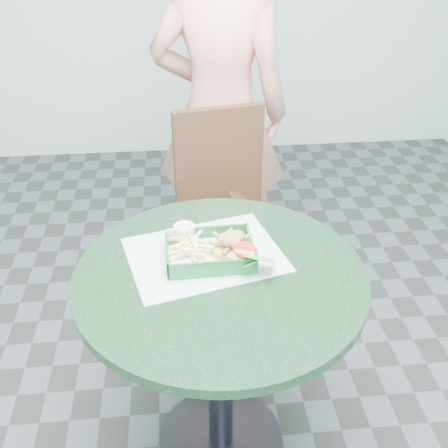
{
  "coord_description": "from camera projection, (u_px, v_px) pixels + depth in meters",
  "views": [
    {
      "loc": [
        -0.1,
        -1.15,
        1.68
      ],
      "look_at": [
        0.02,
        0.1,
        0.86
      ],
      "focal_mm": 42.0,
      "sensor_mm": 36.0,
      "label": 1
    }
  ],
  "objects": [
    {
      "name": "floor",
      "position": [
        221.0,
        441.0,
        1.88
      ],
      "size": [
        4.0,
        5.0,
        0.02
      ],
      "primitive_type": "cube",
      "color": "#303335",
      "rests_on": "ground"
    },
    {
      "name": "cafe_table",
      "position": [
        220.0,
        322.0,
        1.57
      ],
      "size": [
        0.82,
        0.82,
        0.75
      ],
      "color": "#282931",
      "rests_on": "floor"
    },
    {
      "name": "dining_chair",
      "position": [
        221.0,
        204.0,
        2.24
      ],
      "size": [
        0.38,
        0.39,
        0.93
      ],
      "rotation": [
        0.0,
        0.0,
        0.18
      ],
      "color": "#552E14",
      "rests_on": "floor"
    },
    {
      "name": "diner_person",
      "position": [
        220.0,
        94.0,
        2.26
      ],
      "size": [
        0.76,
        0.58,
        1.85
      ],
      "primitive_type": "imported",
      "rotation": [
        0.0,
        0.0,
        2.91
      ],
      "color": "#E0897A",
      "rests_on": "floor"
    },
    {
      "name": "placemat",
      "position": [
        205.0,
        260.0,
        1.54
      ],
      "size": [
        0.5,
        0.42,
        0.0
      ],
      "primitive_type": "cube",
      "rotation": [
        0.0,
        0.0,
        0.25
      ],
      "color": "silver",
      "rests_on": "cafe_table"
    },
    {
      "name": "food_basket",
      "position": [
        210.0,
        260.0,
        1.52
      ],
      "size": [
        0.25,
        0.18,
        0.05
      ],
      "rotation": [
        0.0,
        0.0,
        0.03
      ],
      "color": "#175E2C",
      "rests_on": "placemat"
    },
    {
      "name": "crab_sandwich",
      "position": [
        231.0,
        248.0,
        1.51
      ],
      "size": [
        0.11,
        0.11,
        0.07
      ],
      "rotation": [
        0.0,
        0.0,
        -0.39
      ],
      "color": "tan",
      "rests_on": "food_basket"
    },
    {
      "name": "fries_pile",
      "position": [
        190.0,
        248.0,
        1.53
      ],
      "size": [
        0.13,
        0.13,
        0.04
      ],
      "primitive_type": null,
      "rotation": [
        0.0,
        0.0,
        0.27
      ],
      "color": "#FDE489",
      "rests_on": "food_basket"
    },
    {
      "name": "sauce_ramekin",
      "position": [
        185.0,
        235.0,
        1.56
      ],
      "size": [
        0.06,
        0.06,
        0.04
      ],
      "rotation": [
        0.0,
        0.0,
        -0.39
      ],
      "color": "silver",
      "rests_on": "food_basket"
    },
    {
      "name": "garnish_cup",
      "position": [
        248.0,
        263.0,
        1.47
      ],
      "size": [
        0.11,
        0.11,
        0.04
      ],
      "rotation": [
        0.0,
        0.0,
        0.06
      ],
      "color": "silver",
      "rests_on": "food_basket"
    }
  ]
}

